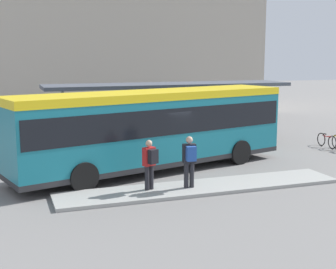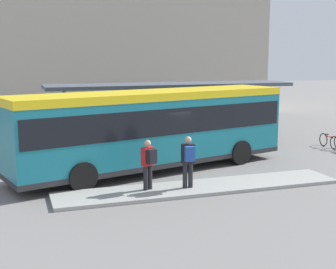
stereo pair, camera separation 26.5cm
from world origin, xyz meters
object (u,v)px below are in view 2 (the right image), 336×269
at_px(pedestrian_companion, 149,162).
at_px(bicycle_red, 329,141).
at_px(pedestrian_waiting, 188,159).
at_px(potted_planter_near_shelter, 185,137).
at_px(city_bus, 154,125).

xyz_separation_m(pedestrian_companion, bicycle_red, (10.99, 4.81, -0.76)).
bearing_deg(pedestrian_waiting, bicycle_red, -57.61).
xyz_separation_m(pedestrian_waiting, potted_planter_near_shelter, (2.23, 6.23, -0.40)).
relative_size(city_bus, pedestrian_waiting, 6.72).
distance_m(pedestrian_waiting, pedestrian_companion, 1.38).
bearing_deg(pedestrian_companion, potted_planter_near_shelter, -53.64).
relative_size(city_bus, pedestrian_companion, 7.03).
bearing_deg(pedestrian_waiting, pedestrian_companion, 85.99).
bearing_deg(city_bus, potted_planter_near_shelter, 34.95).
xyz_separation_m(city_bus, pedestrian_waiting, (0.23, -3.23, -0.74)).
relative_size(pedestrian_companion, bicycle_red, 1.07).
height_order(city_bus, pedestrian_companion, city_bus).
bearing_deg(bicycle_red, pedestrian_companion, -63.91).
height_order(pedestrian_waiting, pedestrian_companion, pedestrian_waiting).
xyz_separation_m(city_bus, potted_planter_near_shelter, (2.46, 2.99, -1.14)).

